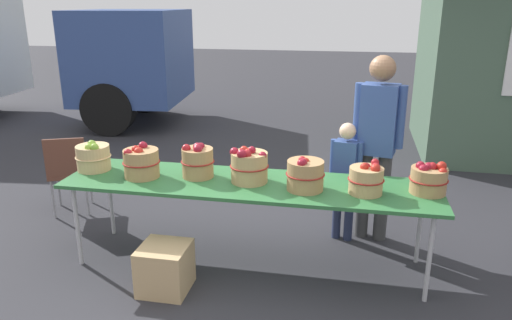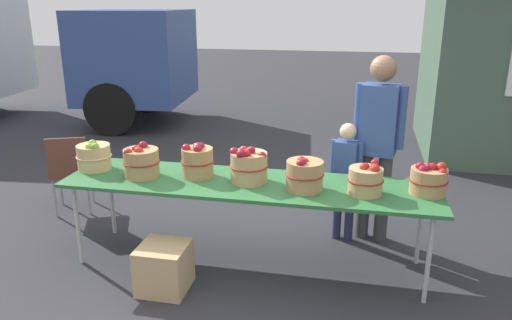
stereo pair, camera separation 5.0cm
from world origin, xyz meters
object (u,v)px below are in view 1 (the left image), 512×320
Objects in this scene: apple_basket_red_0 at (141,162)px; folding_chair at (68,168)px; apple_basket_red_3 at (305,175)px; vendor_adult at (378,135)px; produce_crate at (165,268)px; apple_basket_red_2 at (249,166)px; apple_basket_green_0 at (93,157)px; apple_basket_red_1 at (198,161)px; apple_basket_red_5 at (429,179)px; apple_basket_red_4 at (366,179)px; child_customer at (345,173)px; market_table at (249,186)px.

folding_chair is at bearing 148.32° from apple_basket_red_0.
apple_basket_red_3 is 0.18× the size of vendor_adult.
apple_basket_red_2 is at bearing 44.42° from produce_crate.
vendor_adult is 2.02× the size of folding_chair.
apple_basket_green_0 reaches higher than folding_chair.
apple_basket_red_1 is at bearing 136.06° from folding_chair.
apple_basket_red_0 is 0.18× the size of vendor_adult.
apple_basket_red_5 is at bearing 7.02° from apple_basket_red_3.
vendor_adult reaches higher than apple_basket_red_0.
folding_chair is (-2.09, 0.66, -0.38)m from apple_basket_red_2.
apple_basket_green_0 is 1.00× the size of apple_basket_red_3.
apple_basket_red_4 is 0.25× the size of child_customer.
apple_basket_red_2 is (1.41, -0.03, 0.02)m from apple_basket_green_0.
produce_crate is at bearing 118.61° from folding_chair.
market_table reaches higher than produce_crate.
produce_crate is (-1.34, -1.16, -0.48)m from child_customer.
apple_basket_red_0 is at bearing -177.25° from market_table.
apple_basket_red_3 is (1.89, -0.12, 0.00)m from apple_basket_green_0.
apple_basket_red_1 is 0.93m from apple_basket_red_3.
produce_crate is (-0.11, -0.58, -0.71)m from apple_basket_red_1.
child_customer is 1.33× the size of folding_chair.
apple_basket_green_0 is at bearing -179.99° from apple_basket_red_5.
apple_basket_red_3 is 0.47m from apple_basket_red_4.
apple_basket_red_2 is at bearing -4.64° from apple_basket_red_1.
child_customer reaches higher than apple_basket_red_5.
folding_chair is (-0.67, 0.63, -0.36)m from apple_basket_green_0.
apple_basket_red_3 is at bearing -172.98° from apple_basket_red_5.
apple_basket_red_0 is (0.49, -0.09, 0.01)m from apple_basket_green_0.
apple_basket_red_3 is (0.47, -0.07, 0.16)m from market_table.
apple_basket_red_0 reaches higher than apple_basket_red_5.
apple_basket_red_2 is at bearing 169.58° from apple_basket_red_3.
folding_chair is at bearing 159.15° from apple_basket_red_1.
apple_basket_red_0 is at bearing 126.64° from produce_crate.
apple_basket_red_5 is 0.79m from vendor_adult.
apple_basket_red_3 is 0.36× the size of folding_chair.
apple_basket_red_4 is (1.40, -0.11, -0.03)m from apple_basket_red_1.
child_customer is at bearing 38.41° from apple_basket_red_2.
apple_basket_green_0 reaches higher than apple_basket_red_4.
apple_basket_red_1 is 0.26× the size of child_customer.
apple_basket_red_4 is 0.16× the size of vendor_adult.
market_table is at bearing -178.16° from apple_basket_red_5.
apple_basket_red_0 reaches higher than apple_basket_red_4.
apple_basket_red_1 is 1.01× the size of apple_basket_red_5.
apple_basket_green_0 is 1.24m from produce_crate.
child_customer is (0.78, 0.63, -0.04)m from market_table.
vendor_adult reaches higher than child_customer.
apple_basket_red_4 is at bearing 143.39° from folding_chair.
apple_basket_green_0 is at bearing -179.58° from apple_basket_red_1.
folding_chair is (-3.51, 0.63, -0.36)m from apple_basket_red_5.
apple_basket_red_5 is at bearing 151.36° from child_customer.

